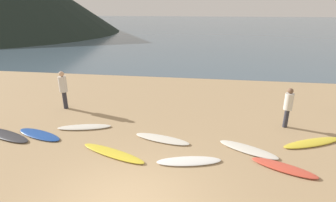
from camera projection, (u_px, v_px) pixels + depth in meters
ground_plane at (174, 90)px, 15.69m from camera, size 120.00×120.00×0.20m
ocean_water at (201, 25)px, 64.38m from camera, size 140.00×100.00×0.01m
surfboard_0 at (6, 135)px, 9.97m from camera, size 2.52×1.33×0.10m
surfboard_1 at (39, 135)px, 10.01m from camera, size 2.16×1.21×0.09m
surfboard_2 at (84, 127)px, 10.62m from camera, size 2.18×1.00×0.09m
surfboard_3 at (113, 153)px, 8.75m from camera, size 2.53×1.33×0.09m
surfboard_4 at (162, 139)px, 9.69m from camera, size 2.20×1.03×0.09m
surfboard_5 at (189, 161)px, 8.31m from camera, size 2.13×0.96×0.08m
surfboard_6 at (248, 149)px, 8.98m from camera, size 2.08×1.45×0.09m
surfboard_7 at (284, 168)px, 7.97m from camera, size 1.96×1.28×0.10m
surfboard_8 at (312, 143)px, 9.42m from camera, size 2.41×1.49×0.08m
person_0 at (63, 87)px, 12.30m from camera, size 0.37×0.37×1.81m
person_2 at (288, 105)px, 10.40m from camera, size 0.33×0.33×1.65m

